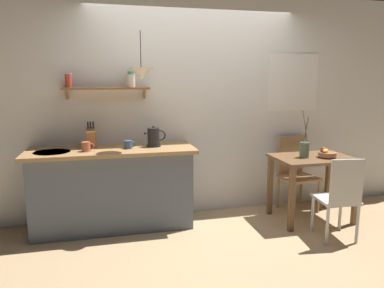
{
  "coord_description": "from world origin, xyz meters",
  "views": [
    {
      "loc": [
        -1.05,
        -3.71,
        1.68
      ],
      "look_at": [
        -0.1,
        0.25,
        0.95
      ],
      "focal_mm": 33.87,
      "sensor_mm": 36.0,
      "label": 1
    }
  ],
  "objects_px": {
    "twig_vase": "(304,149)",
    "coffee_mug_by_sink": "(86,147)",
    "dining_chair_far": "(295,170)",
    "knife_block": "(91,137)",
    "dining_table": "(313,169)",
    "coffee_mug_spare": "(128,145)",
    "fruit_bowl": "(327,154)",
    "pendant_lamp": "(141,73)",
    "dining_chair_near": "(340,195)",
    "electric_kettle": "(154,137)"
  },
  "relations": [
    {
      "from": "dining_chair_near",
      "to": "electric_kettle",
      "type": "distance_m",
      "value": 2.09
    },
    {
      "from": "electric_kettle",
      "to": "knife_block",
      "type": "height_order",
      "value": "knife_block"
    },
    {
      "from": "dining_chair_far",
      "to": "dining_table",
      "type": "bearing_deg",
      "value": -89.38
    },
    {
      "from": "dining_table",
      "to": "dining_chair_near",
      "type": "height_order",
      "value": "dining_chair_near"
    },
    {
      "from": "fruit_bowl",
      "to": "knife_block",
      "type": "distance_m",
      "value": 2.72
    },
    {
      "from": "electric_kettle",
      "to": "coffee_mug_by_sink",
      "type": "relative_size",
      "value": 1.79
    },
    {
      "from": "pendant_lamp",
      "to": "knife_block",
      "type": "bearing_deg",
      "value": 153.62
    },
    {
      "from": "dining_table",
      "to": "coffee_mug_by_sink",
      "type": "bearing_deg",
      "value": 175.71
    },
    {
      "from": "twig_vase",
      "to": "electric_kettle",
      "type": "relative_size",
      "value": 2.24
    },
    {
      "from": "fruit_bowl",
      "to": "twig_vase",
      "type": "xyz_separation_m",
      "value": [
        -0.25,
        0.07,
        0.05
      ]
    },
    {
      "from": "twig_vase",
      "to": "dining_table",
      "type": "bearing_deg",
      "value": 2.27
    },
    {
      "from": "fruit_bowl",
      "to": "twig_vase",
      "type": "relative_size",
      "value": 0.37
    },
    {
      "from": "twig_vase",
      "to": "pendant_lamp",
      "type": "distance_m",
      "value": 2.07
    },
    {
      "from": "coffee_mug_spare",
      "to": "pendant_lamp",
      "type": "bearing_deg",
      "value": -42.43
    },
    {
      "from": "dining_chair_near",
      "to": "coffee_mug_spare",
      "type": "bearing_deg",
      "value": 157.72
    },
    {
      "from": "twig_vase",
      "to": "coffee_mug_by_sink",
      "type": "distance_m",
      "value": 2.48
    },
    {
      "from": "coffee_mug_spare",
      "to": "dining_chair_near",
      "type": "bearing_deg",
      "value": -22.28
    },
    {
      "from": "twig_vase",
      "to": "coffee_mug_by_sink",
      "type": "height_order",
      "value": "twig_vase"
    },
    {
      "from": "dining_chair_far",
      "to": "knife_block",
      "type": "relative_size",
      "value": 3.18
    },
    {
      "from": "dining_table",
      "to": "coffee_mug_spare",
      "type": "height_order",
      "value": "coffee_mug_spare"
    },
    {
      "from": "knife_block",
      "to": "coffee_mug_by_sink",
      "type": "relative_size",
      "value": 2.17
    },
    {
      "from": "twig_vase",
      "to": "coffee_mug_spare",
      "type": "bearing_deg",
      "value": 172.63
    },
    {
      "from": "dining_chair_far",
      "to": "coffee_mug_by_sink",
      "type": "relative_size",
      "value": 6.89
    },
    {
      "from": "dining_chair_near",
      "to": "electric_kettle",
      "type": "xyz_separation_m",
      "value": [
        -1.81,
        0.91,
        0.54
      ]
    },
    {
      "from": "knife_block",
      "to": "dining_chair_far",
      "type": "bearing_deg",
      "value": 0.0
    },
    {
      "from": "coffee_mug_spare",
      "to": "twig_vase",
      "type": "bearing_deg",
      "value": -7.37
    },
    {
      "from": "dining_chair_near",
      "to": "dining_chair_far",
      "type": "distance_m",
      "value": 1.0
    },
    {
      "from": "dining_chair_far",
      "to": "electric_kettle",
      "type": "distance_m",
      "value": 1.92
    },
    {
      "from": "dining_chair_near",
      "to": "twig_vase",
      "type": "bearing_deg",
      "value": 97.4
    },
    {
      "from": "coffee_mug_by_sink",
      "to": "coffee_mug_spare",
      "type": "height_order",
      "value": "coffee_mug_by_sink"
    },
    {
      "from": "twig_vase",
      "to": "electric_kettle",
      "type": "distance_m",
      "value": 1.76
    },
    {
      "from": "coffee_mug_spare",
      "to": "pendant_lamp",
      "type": "xyz_separation_m",
      "value": [
        0.15,
        -0.13,
        0.77
      ]
    },
    {
      "from": "dining_chair_near",
      "to": "coffee_mug_spare",
      "type": "xyz_separation_m",
      "value": [
        -2.1,
        0.86,
        0.47
      ]
    },
    {
      "from": "twig_vase",
      "to": "knife_block",
      "type": "relative_size",
      "value": 1.85
    },
    {
      "from": "dining_table",
      "to": "twig_vase",
      "type": "bearing_deg",
      "value": -177.73
    },
    {
      "from": "knife_block",
      "to": "coffee_mug_spare",
      "type": "relative_size",
      "value": 2.33
    },
    {
      "from": "dining_chair_far",
      "to": "twig_vase",
      "type": "relative_size",
      "value": 1.72
    },
    {
      "from": "coffee_mug_by_sink",
      "to": "coffee_mug_spare",
      "type": "relative_size",
      "value": 1.08
    },
    {
      "from": "coffee_mug_spare",
      "to": "dining_chair_far",
      "type": "bearing_deg",
      "value": 3.67
    },
    {
      "from": "fruit_bowl",
      "to": "electric_kettle",
      "type": "distance_m",
      "value": 2.03
    },
    {
      "from": "fruit_bowl",
      "to": "dining_table",
      "type": "bearing_deg",
      "value": 149.59
    },
    {
      "from": "twig_vase",
      "to": "pendant_lamp",
      "type": "xyz_separation_m",
      "value": [
        -1.87,
        0.13,
        0.87
      ]
    },
    {
      "from": "dining_table",
      "to": "twig_vase",
      "type": "height_order",
      "value": "twig_vase"
    },
    {
      "from": "dining_table",
      "to": "fruit_bowl",
      "type": "relative_size",
      "value": 4.47
    },
    {
      "from": "dining_chair_far",
      "to": "pendant_lamp",
      "type": "relative_size",
      "value": 1.94
    },
    {
      "from": "twig_vase",
      "to": "pendant_lamp",
      "type": "bearing_deg",
      "value": 176.1
    },
    {
      "from": "fruit_bowl",
      "to": "dining_chair_far",
      "type": "bearing_deg",
      "value": 105.47
    },
    {
      "from": "dining_chair_near",
      "to": "twig_vase",
      "type": "height_order",
      "value": "twig_vase"
    },
    {
      "from": "dining_table",
      "to": "electric_kettle",
      "type": "xyz_separation_m",
      "value": [
        -1.85,
        0.31,
        0.4
      ]
    },
    {
      "from": "coffee_mug_spare",
      "to": "pendant_lamp",
      "type": "relative_size",
      "value": 0.26
    }
  ]
}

